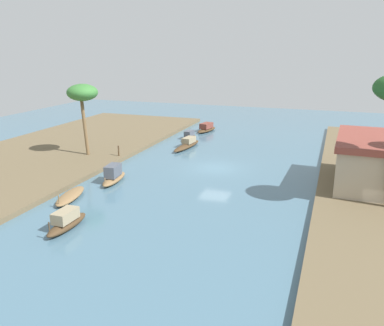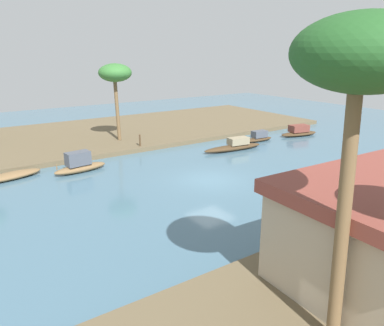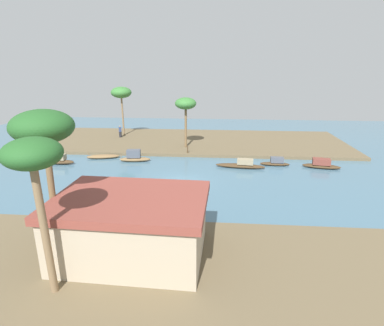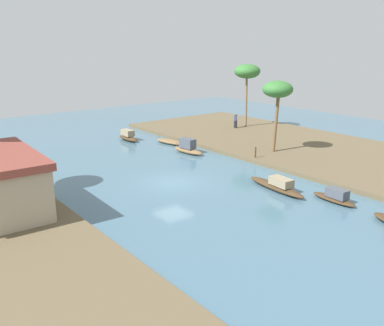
{
  "view_description": "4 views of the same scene",
  "coord_description": "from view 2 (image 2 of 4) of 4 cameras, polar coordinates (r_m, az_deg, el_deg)",
  "views": [
    {
      "loc": [
        32.12,
        9.3,
        9.97
      ],
      "look_at": [
        2.61,
        -1.2,
        1.04
      ],
      "focal_mm": 38.14,
      "sensor_mm": 36.0,
      "label": 1
    },
    {
      "loc": [
        13.31,
        17.46,
        7.71
      ],
      "look_at": [
        -0.23,
        -2.45,
        0.47
      ],
      "focal_mm": 34.6,
      "sensor_mm": 36.0,
      "label": 2
    },
    {
      "loc": [
        -3.21,
        27.7,
        10.63
      ],
      "look_at": [
        -0.59,
        -4.51,
        0.52
      ],
      "focal_mm": 29.05,
      "sensor_mm": 36.0,
      "label": 3
    },
    {
      "loc": [
        -24.82,
        17.64,
        10.13
      ],
      "look_at": [
        2.23,
        -3.56,
        0.41
      ],
      "focal_mm": 40.11,
      "sensor_mm": 36.0,
      "label": 4
    }
  ],
  "objects": [
    {
      "name": "palm_tree_left_near",
      "position": [
        32.24,
        -11.76,
        13.25
      ],
      "size": [
        2.75,
        2.75,
        6.47
      ],
      "color": "brown",
      "rests_on": "riverbank_left"
    },
    {
      "name": "riverbank_left",
      "position": [
        37.0,
        -12.43,
        4.6
      ],
      "size": [
        42.45,
        15.47,
        0.36
      ],
      "primitive_type": "cube",
      "color": "brown",
      "rests_on": "ground"
    },
    {
      "name": "palm_tree_right_short",
      "position": [
        9.0,
        24.96,
        14.0
      ],
      "size": [
        3.17,
        3.17,
        8.21
      ],
      "color": "brown",
      "rests_on": "riverbank_right"
    },
    {
      "name": "sampan_midstream",
      "position": [
        30.34,
        6.53,
        2.62
      ],
      "size": [
        5.44,
        1.53,
        1.04
      ],
      "rotation": [
        0.0,
        0.0,
        -0.11
      ],
      "color": "#47331E",
      "rests_on": "river_water"
    },
    {
      "name": "sampan_upstream_small",
      "position": [
        25.76,
        -16.95,
        -0.21
      ],
      "size": [
        3.68,
        1.41,
        1.4
      ],
      "rotation": [
        0.0,
        0.0,
        0.12
      ],
      "color": "brown",
      "rests_on": "river_water"
    },
    {
      "name": "sampan_open_hull",
      "position": [
        33.79,
        10.15,
        3.9
      ],
      "size": [
        3.28,
        1.04,
        0.96
      ],
      "rotation": [
        0.0,
        0.0,
        -0.05
      ],
      "color": "#47331E",
      "rests_on": "river_water"
    },
    {
      "name": "sampan_with_red_awning",
      "position": [
        36.88,
        16.14,
        4.65
      ],
      "size": [
        4.1,
        1.9,
        1.06
      ],
      "rotation": [
        0.0,
        0.0,
        -0.19
      ],
      "color": "#47331E",
      "rests_on": "river_water"
    },
    {
      "name": "river_water",
      "position": [
        23.27,
        2.93,
        -2.64
      ],
      "size": [
        74.9,
        74.9,
        0.0
      ],
      "primitive_type": "plane",
      "color": "#476B7F",
      "rests_on": "ground"
    },
    {
      "name": "sampan_downstream_large",
      "position": [
        25.96,
        -26.22,
        -1.81
      ],
      "size": [
        4.03,
        1.96,
        0.9
      ],
      "rotation": [
        0.0,
        0.0,
        0.21
      ],
      "color": "brown",
      "rests_on": "river_water"
    },
    {
      "name": "mooring_post",
      "position": [
        30.39,
        -8.02,
        3.49
      ],
      "size": [
        0.14,
        0.14,
        0.95
      ],
      "primitive_type": "cylinder",
      "color": "#4C3823",
      "rests_on": "riverbank_left"
    }
  ]
}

